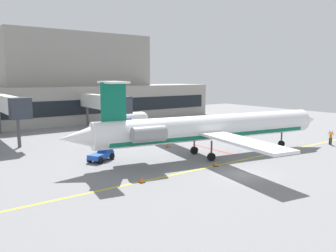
# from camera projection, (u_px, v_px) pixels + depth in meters

# --- Properties ---
(ground) EXTENTS (120.00, 120.00, 0.11)m
(ground) POSITION_uv_depth(u_px,v_px,m) (241.00, 174.00, 31.99)
(ground) COLOR slate
(terminal_building) EXTENTS (70.44, 12.31, 18.11)m
(terminal_building) POSITION_uv_depth(u_px,v_px,m) (62.00, 90.00, 67.51)
(terminal_building) COLOR gray
(terminal_building) RESTS_ON ground
(jet_bridge_west) EXTENTS (2.40, 16.21, 6.14)m
(jet_bridge_west) POSITION_uv_depth(u_px,v_px,m) (104.00, 103.00, 56.73)
(jet_bridge_west) COLOR silver
(jet_bridge_west) RESTS_ON ground
(jet_bridge_east) EXTENTS (2.40, 17.29, 6.57)m
(jet_bridge_east) POSITION_uv_depth(u_px,v_px,m) (8.00, 105.00, 47.44)
(jet_bridge_east) COLOR silver
(jet_bridge_east) RESTS_ON ground
(regional_jet) EXTENTS (33.60, 25.01, 8.72)m
(regional_jet) POSITION_uv_depth(u_px,v_px,m) (209.00, 128.00, 38.43)
(regional_jet) COLOR white
(regional_jet) RESTS_ON ground
(baggage_tug) EXTENTS (3.37, 2.86, 1.84)m
(baggage_tug) POSITION_uv_depth(u_px,v_px,m) (102.00, 153.00, 37.09)
(baggage_tug) COLOR #1E4CB2
(baggage_tug) RESTS_ON ground
(pushback_tractor) EXTENTS (3.63, 4.06, 2.32)m
(pushback_tractor) POSITION_uv_depth(u_px,v_px,m) (122.00, 126.00, 55.95)
(pushback_tractor) COLOR #19389E
(pushback_tractor) RESTS_ON ground
(fuel_tank) EXTENTS (6.54, 2.49, 2.68)m
(fuel_tank) POSITION_uv_depth(u_px,v_px,m) (132.00, 119.00, 61.57)
(fuel_tank) COLOR white
(fuel_tank) RESTS_ON ground
(marshaller) EXTENTS (0.35, 0.81, 1.94)m
(marshaller) POSITION_uv_depth(u_px,v_px,m) (331.00, 137.00, 45.58)
(marshaller) COLOR #191E33
(marshaller) RESTS_ON ground
(safety_cone_alpha) EXTENTS (0.47, 0.47, 0.55)m
(safety_cone_alpha) POSITION_uv_depth(u_px,v_px,m) (216.00, 164.00, 34.70)
(safety_cone_alpha) COLOR orange
(safety_cone_alpha) RESTS_ON ground
(safety_cone_bravo) EXTENTS (0.47, 0.47, 0.55)m
(safety_cone_bravo) POSITION_uv_depth(u_px,v_px,m) (142.00, 180.00, 29.32)
(safety_cone_bravo) COLOR orange
(safety_cone_bravo) RESTS_ON ground
(safety_cone_charlie) EXTENTS (0.47, 0.47, 0.55)m
(safety_cone_charlie) POSITION_uv_depth(u_px,v_px,m) (168.00, 145.00, 44.14)
(safety_cone_charlie) COLOR orange
(safety_cone_charlie) RESTS_ON ground
(safety_cone_delta) EXTENTS (0.47, 0.47, 0.55)m
(safety_cone_delta) POSITION_uv_depth(u_px,v_px,m) (234.00, 133.00, 53.63)
(safety_cone_delta) COLOR orange
(safety_cone_delta) RESTS_ON ground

